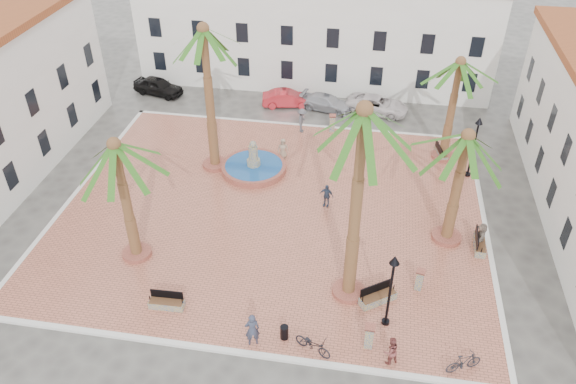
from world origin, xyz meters
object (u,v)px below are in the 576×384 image
object	(u,v)px
bench_ne	(441,153)
bicycle_a	(313,344)
palm_e	(465,150)
bench_e	(479,244)
bollard_n	(332,123)
car_white	(377,105)
pedestrian_fountain_b	(326,195)
fountain	(254,166)
car_black	(158,86)
pedestrian_north	(302,120)
bollard_e	(420,279)
lamppost_s	(392,279)
bollard_se	(369,336)
litter_bin	(284,332)
car_red	(287,98)
palm_s	(363,131)
palm_ne	(458,74)
cyclist_a	(252,330)
palm_nw	(204,45)
bicycle_b	(464,362)
pedestrian_fountain_a	(283,149)
bench_s	(167,303)
cyclist_b	(391,351)
palm_sw	(117,159)
lamppost_e	(476,137)
car_silver	(327,103)

from	to	relation	value
bench_ne	bicycle_a	world-z (taller)	bicycle_a
palm_e	bench_e	size ratio (longest dim) A/B	3.80
bollard_n	car_white	world-z (taller)	bollard_n
pedestrian_fountain_b	bollard_n	bearing A→B (deg)	108.53
fountain	car_black	distance (m)	14.98
pedestrian_north	bollard_e	bearing A→B (deg)	-148.36
lamppost_s	bicycle_a	size ratio (longest dim) A/B	2.33
bench_e	bollard_e	xyz separation A→B (m)	(-3.49, -3.88, 0.38)
bollard_se	car_black	size ratio (longest dim) A/B	0.32
car_black	car_white	bearing A→B (deg)	-76.70
litter_bin	car_red	bearing A→B (deg)	99.29
palm_s	pedestrian_north	xyz separation A→B (m)	(-4.87, 16.32, -8.73)
palm_ne	bench_ne	xyz separation A→B (m)	(-0.15, 0.14, -6.12)
pedestrian_north	lamppost_s	bearing A→B (deg)	-156.45
cyclist_a	pedestrian_north	size ratio (longest dim) A/B	1.01
palm_nw	lamppost_s	world-z (taller)	palm_nw
bicycle_b	pedestrian_fountain_a	xyz separation A→B (m)	(-11.14, 16.31, 0.23)
lamppost_s	car_white	world-z (taller)	lamppost_s
bench_s	bicycle_a	xyz separation A→B (m)	(7.68, -1.51, 0.23)
cyclist_a	car_black	distance (m)	28.57
palm_e	bicycle_a	xyz separation A→B (m)	(-6.65, -9.36, -5.57)
palm_nw	palm_e	bearing A→B (deg)	-18.81
cyclist_b	cyclist_a	bearing A→B (deg)	-30.76
palm_s	bench_ne	world-z (taller)	palm_s
palm_ne	bench_e	world-z (taller)	palm_ne
bench_s	pedestrian_fountain_b	bearing A→B (deg)	52.49
pedestrian_fountain_a	car_white	bearing A→B (deg)	42.55
bollard_e	pedestrian_fountain_b	size ratio (longest dim) A/B	0.82
palm_sw	palm_e	xyz separation A→B (m)	(17.34, 4.37, -0.36)
bench_ne	cyclist_a	world-z (taller)	cyclist_a
palm_e	bench_s	world-z (taller)	palm_e
bollard_n	pedestrian_fountain_a	size ratio (longest dim) A/B	0.90
bollard_e	litter_bin	size ratio (longest dim) A/B	1.65
cyclist_a	pedestrian_fountain_a	world-z (taller)	cyclist_a
palm_ne	bicycle_a	bearing A→B (deg)	-110.64
bench_s	cyclist_b	xyz separation A→B (m)	(11.22, -1.51, 0.52)
bench_e	bicycle_b	bearing A→B (deg)	172.47
bollard_n	litter_bin	xyz separation A→B (m)	(-0.18, -20.23, -0.33)
bollard_n	pedestrian_fountain_a	xyz separation A→B (m)	(-3.04, -4.38, 0.05)
car_black	car_white	distance (m)	18.72
lamppost_e	car_white	distance (m)	10.88
bicycle_b	pedestrian_north	size ratio (longest dim) A/B	0.93
palm_nw	bench_s	bearing A→B (deg)	-85.12
cyclist_b	bench_s	bearing A→B (deg)	-38.43
cyclist_b	car_black	xyz separation A→B (m)	(-20.27, 24.98, -0.19)
cyclist_b	pedestrian_fountain_b	bearing A→B (deg)	-100.42
bench_s	car_black	world-z (taller)	car_black
palm_s	car_silver	xyz separation A→B (m)	(-3.44, 20.50, -9.21)
bicycle_b	pedestrian_north	world-z (taller)	pedestrian_north
palm_nw	bollard_n	bearing A→B (deg)	39.36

